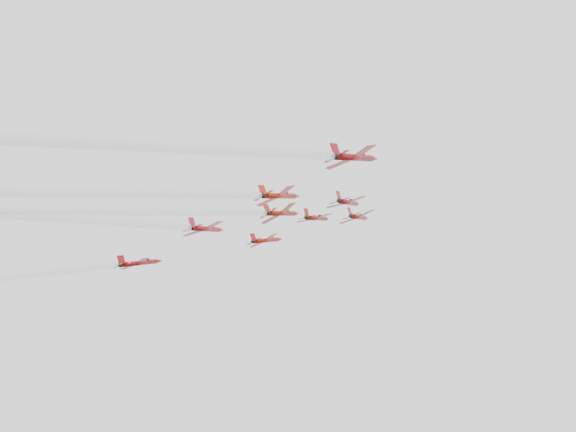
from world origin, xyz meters
The scene contains 8 objects.
jet_lead centered at (2.86, 29.10, 156.08)m, with size 10.48×13.49×8.31m.
jet_row2_left centered at (-14.36, 11.95, 146.40)m, with size 9.19×11.83×7.28m.
jet_row2_center centered at (1.16, 11.86, 146.35)m, with size 9.49×12.21×7.52m.
jet_row2_right centered at (11.12, 10.25, 145.45)m, with size 10.01×12.88×7.93m.
jet_center centered at (3.10, -44.04, 114.77)m, with size 9.44×89.83×51.38m.
jet_rear_left centered at (-6.40, -56.20, 107.92)m, with size 9.38×89.25×51.04m.
jet_rear_right centered at (11.37, -54.49, 108.88)m, with size 9.23×87.82×50.23m.
jet_rear_farright centered at (28.93, -61.22, 105.09)m, with size 10.53×100.17×57.29m.
Camera 1 is at (70.15, -90.36, 55.30)m, focal length 40.00 mm.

